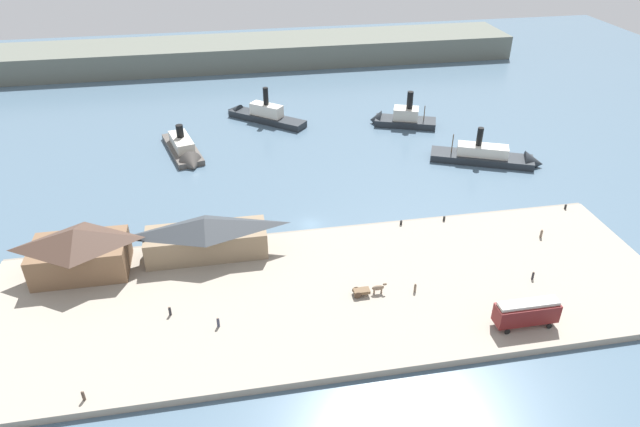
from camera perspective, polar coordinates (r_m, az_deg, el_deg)
name	(u,v)px	position (r m, az deg, el deg)	size (l,w,h in m)	color
ground_plane	(311,224)	(110.33, -0.94, -1.10)	(320.00, 320.00, 0.00)	slate
quay_promenade	(333,293)	(92.43, 1.34, -8.01)	(110.00, 36.00, 1.20)	#9E9384
seawall_edge	(314,232)	(107.07, -0.62, -1.89)	(110.00, 0.80, 1.00)	gray
ferry_shed_east_terminal	(79,250)	(101.62, -23.13, -3.43)	(15.44, 9.79, 8.41)	brown
ferry_shed_west_terminal	(206,236)	(99.90, -11.42, -2.28)	(21.11, 7.35, 7.29)	#847056
street_tram	(527,312)	(89.43, 20.11, -9.29)	(9.46, 2.93, 4.38)	maroon
horse_cart	(368,290)	(90.93, 4.88, -7.66)	(5.50, 1.51, 1.87)	brown
pedestrian_by_tram	(218,322)	(86.38, -10.23, -10.75)	(0.43, 0.43, 1.75)	#33384C
pedestrian_near_west_shed	(541,234)	(111.54, 21.41, -1.92)	(0.44, 0.44, 1.78)	#6B5B4C
pedestrian_standing_center	(533,276)	(100.23, 20.67, -5.88)	(0.38, 0.38, 1.54)	#232328
pedestrian_near_east_shed	(170,311)	(89.93, -14.89, -9.48)	(0.41, 0.41, 1.66)	#232328
pedestrian_walking_west	(83,396)	(81.39, -22.75, -16.58)	(0.41, 0.41, 1.65)	#4C3D33
pedestrian_near_cart	(415,288)	(92.54, 9.57, -7.40)	(0.40, 0.40, 1.64)	#6B5B4C
mooring_post_center_west	(566,207)	(123.05, 23.51, 0.63)	(0.44, 0.44, 0.90)	black
mooring_post_west	(401,223)	(108.88, 8.18, -0.91)	(0.44, 0.44, 0.90)	black
mooring_post_center_east	(444,218)	(111.65, 12.41, -0.49)	(0.44, 0.44, 0.90)	black
ferry_mid_harbor	(260,114)	(158.53, -6.08, 9.91)	(21.92, 19.52, 10.89)	#23282D
ferry_approaching_east	(399,119)	(155.97, 7.93, 9.44)	(18.44, 11.51, 11.28)	#23282D
ferry_moored_west	(495,157)	(139.51, 17.20, 5.43)	(25.84, 15.29, 10.34)	#23282D
ferry_near_quay	(185,151)	(140.55, -13.46, 6.13)	(10.94, 22.07, 8.91)	#514C47
far_headland	(260,51)	(209.83, -6.11, 15.94)	(180.00, 24.00, 8.00)	#60665B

